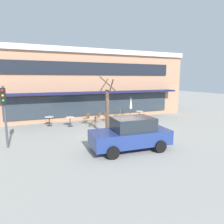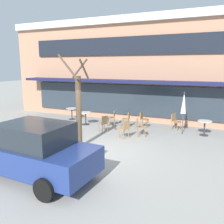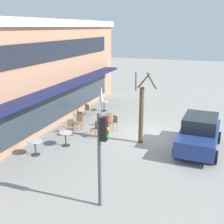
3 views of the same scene
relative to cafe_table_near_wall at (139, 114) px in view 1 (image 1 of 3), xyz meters
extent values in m
plane|color=#9E9B93|center=(-3.75, -4.35, -0.52)|extent=(80.00, 80.00, 0.00)
cube|color=tan|center=(-3.75, 5.65, 2.74)|extent=(19.60, 8.00, 6.51)
cube|color=silver|center=(-3.75, 1.53, 5.75)|extent=(19.60, 0.24, 0.44)
cube|color=#191E4C|center=(-3.75, 1.10, 2.03)|extent=(16.66, 1.10, 0.16)
cube|color=#1E232D|center=(-3.75, 1.59, 4.17)|extent=(15.68, 0.10, 1.10)
cube|color=#2D3842|center=(-3.75, 1.59, 0.83)|extent=(15.68, 0.10, 1.90)
cylinder|color=#333338|center=(0.00, 0.00, -0.50)|extent=(0.44, 0.44, 0.03)
cylinder|color=#333338|center=(0.00, 0.00, -0.14)|extent=(0.07, 0.07, 0.70)
cylinder|color=silver|center=(0.00, 0.00, 0.23)|extent=(0.70, 0.70, 0.03)
cylinder|color=#333338|center=(-8.17, 0.38, -0.50)|extent=(0.44, 0.44, 0.03)
cylinder|color=#333338|center=(-8.17, 0.38, -0.14)|extent=(0.07, 0.07, 0.70)
cylinder|color=silver|center=(-8.17, 0.38, 0.23)|extent=(0.70, 0.70, 0.03)
cylinder|color=#333338|center=(-6.65, -0.45, -0.50)|extent=(0.44, 0.44, 0.03)
cylinder|color=#333338|center=(-6.65, -0.45, -0.14)|extent=(0.07, 0.07, 0.70)
cylinder|color=silver|center=(-6.65, -0.45, 0.23)|extent=(0.70, 0.70, 0.03)
cylinder|color=#4C4C51|center=(-1.05, -0.22, 0.58)|extent=(0.04, 0.04, 2.20)
cone|color=silver|center=(-1.05, -0.22, 1.13)|extent=(0.28, 0.28, 1.10)
cylinder|color=#9E754C|center=(-3.05, 0.46, -0.29)|extent=(0.04, 0.04, 0.45)
cylinder|color=#9E754C|center=(-3.08, 0.13, -0.29)|extent=(0.04, 0.04, 0.45)
cylinder|color=#9E754C|center=(-3.39, 0.50, -0.29)|extent=(0.04, 0.04, 0.45)
cylinder|color=#9E754C|center=(-3.42, 0.16, -0.29)|extent=(0.04, 0.04, 0.45)
cube|color=#9E754C|center=(-3.23, 0.31, -0.05)|extent=(0.44, 0.44, 0.04)
cube|color=#9E754C|center=(-3.41, 0.33, 0.17)|extent=(0.08, 0.40, 0.40)
cylinder|color=#9E754C|center=(-5.24, -1.48, -0.29)|extent=(0.04, 0.04, 0.45)
cylinder|color=#9E754C|center=(-5.06, -1.19, -0.29)|extent=(0.04, 0.04, 0.45)
cylinder|color=#9E754C|center=(-4.94, -1.65, -0.29)|extent=(0.04, 0.04, 0.45)
cylinder|color=#9E754C|center=(-4.77, -1.36, -0.29)|extent=(0.04, 0.04, 0.45)
cube|color=#9E754C|center=(-5.00, -1.42, -0.05)|extent=(0.55, 0.55, 0.04)
cube|color=#9E754C|center=(-4.85, -1.51, 0.17)|extent=(0.24, 0.36, 0.40)
cylinder|color=#9E754C|center=(-2.82, -1.19, -0.29)|extent=(0.04, 0.04, 0.45)
cylinder|color=#9E754C|center=(-2.67, -1.49, -0.29)|extent=(0.04, 0.04, 0.45)
cylinder|color=#9E754C|center=(-3.13, -1.34, -0.29)|extent=(0.04, 0.04, 0.45)
cylinder|color=#9E754C|center=(-2.98, -1.64, -0.29)|extent=(0.04, 0.04, 0.45)
cube|color=#9E754C|center=(-2.90, -1.42, -0.05)|extent=(0.53, 0.53, 0.04)
cube|color=#9E754C|center=(-3.06, -1.49, 0.17)|extent=(0.21, 0.38, 0.40)
cylinder|color=#9E754C|center=(-1.27, 0.65, -0.29)|extent=(0.04, 0.04, 0.45)
cylinder|color=#9E754C|center=(-1.39, 0.33, -0.29)|extent=(0.04, 0.04, 0.45)
cylinder|color=#9E754C|center=(-1.59, 0.76, -0.29)|extent=(0.04, 0.04, 0.45)
cylinder|color=#9E754C|center=(-1.71, 0.44, -0.29)|extent=(0.04, 0.04, 0.45)
cube|color=#9E754C|center=(-1.49, 0.54, -0.05)|extent=(0.51, 0.51, 0.04)
cube|color=#9E754C|center=(-1.66, 0.61, 0.17)|extent=(0.18, 0.39, 0.40)
cylinder|color=#9E754C|center=(-3.82, -2.10, -0.29)|extent=(0.04, 0.04, 0.45)
cylinder|color=#9E754C|center=(-3.67, -1.80, -0.29)|extent=(0.04, 0.04, 0.45)
cylinder|color=#9E754C|center=(-3.52, -2.26, -0.29)|extent=(0.04, 0.04, 0.45)
cylinder|color=#9E754C|center=(-3.37, -1.95, -0.29)|extent=(0.04, 0.04, 0.45)
cube|color=#9E754C|center=(-3.60, -2.03, -0.05)|extent=(0.54, 0.54, 0.04)
cube|color=#9E754C|center=(-3.44, -2.11, 0.17)|extent=(0.22, 0.37, 0.40)
cylinder|color=#9E754C|center=(-4.38, -0.23, -0.29)|extent=(0.04, 0.04, 0.45)
cylinder|color=#9E754C|center=(-4.44, 0.11, -0.29)|extent=(0.04, 0.04, 0.45)
cylinder|color=#9E754C|center=(-4.05, -0.17, -0.29)|extent=(0.04, 0.04, 0.45)
cylinder|color=#9E754C|center=(-4.11, 0.17, -0.29)|extent=(0.04, 0.04, 0.45)
cube|color=#9E754C|center=(-4.24, -0.03, -0.05)|extent=(0.46, 0.46, 0.04)
cube|color=#9E754C|center=(-4.07, 0.00, 0.17)|extent=(0.11, 0.40, 0.40)
cylinder|color=#9E754C|center=(-5.29, -0.17, -0.29)|extent=(0.04, 0.04, 0.45)
cylinder|color=#9E754C|center=(-5.40, 0.15, -0.29)|extent=(0.04, 0.04, 0.45)
cylinder|color=#9E754C|center=(-4.97, -0.06, -0.29)|extent=(0.04, 0.04, 0.45)
cylinder|color=#9E754C|center=(-5.07, 0.26, -0.29)|extent=(0.04, 0.04, 0.45)
cube|color=#9E754C|center=(-5.18, 0.05, -0.05)|extent=(0.51, 0.51, 0.04)
cube|color=#9E754C|center=(-5.01, 0.10, 0.17)|extent=(0.17, 0.39, 0.40)
cube|color=navy|center=(-4.75, -7.06, 0.18)|extent=(4.29, 2.02, 0.76)
cube|color=#232B33|center=(-4.60, -7.07, 0.90)|extent=(2.18, 1.71, 0.68)
cylinder|color=black|center=(-6.10, -7.89, -0.20)|extent=(0.65, 0.25, 0.64)
cylinder|color=black|center=(-6.00, -6.09, -0.20)|extent=(0.65, 0.25, 0.64)
cylinder|color=black|center=(-3.50, -8.03, -0.20)|extent=(0.65, 0.25, 0.64)
cylinder|color=black|center=(-3.40, -6.23, -0.20)|extent=(0.65, 0.25, 0.64)
cylinder|color=brown|center=(-4.87, -4.06, 1.02)|extent=(0.24, 0.24, 3.07)
cylinder|color=brown|center=(-4.57, -4.06, 2.84)|extent=(0.10, 0.68, 0.82)
cylinder|color=brown|center=(-4.96, -3.75, 2.85)|extent=(0.70, 0.28, 0.84)
cylinder|color=brown|center=(-5.00, -4.57, 2.93)|extent=(1.10, 0.35, 1.01)
cylinder|color=#47474C|center=(-10.84, -4.13, 1.18)|extent=(0.12, 0.12, 3.40)
cube|color=black|center=(-10.84, -4.31, 2.38)|extent=(0.26, 0.20, 0.80)
sphere|color=red|center=(-10.84, -4.44, 2.65)|extent=(0.13, 0.13, 0.13)
sphere|color=gold|center=(-10.84, -4.44, 2.39)|extent=(0.13, 0.13, 0.13)
sphere|color=green|center=(-10.84, -4.44, 2.13)|extent=(0.13, 0.13, 0.13)
camera|label=1|loc=(-9.63, -16.14, 3.24)|focal=32.00mm
camera|label=2|loc=(0.39, -12.51, 2.97)|focal=38.00mm
camera|label=3|loc=(-18.71, -7.44, 5.53)|focal=45.00mm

